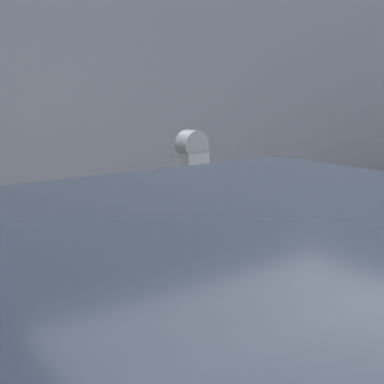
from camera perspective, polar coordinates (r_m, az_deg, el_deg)
name	(u,v)px	position (r m, az deg, el deg)	size (l,w,h in m)	color
sidewalk	(129,286)	(4.74, -6.79, -9.91)	(24.00, 2.80, 0.15)	#BCB7AD
building_facade	(37,32)	(6.15, -16.25, 16.03)	(24.00, 0.30, 4.67)	gray
parking_meter	(192,197)	(3.38, 0.00, -0.55)	(0.18, 0.16, 1.36)	gray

